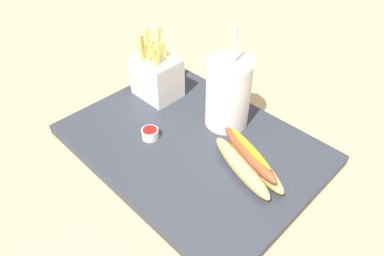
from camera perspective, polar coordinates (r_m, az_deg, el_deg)
name	(u,v)px	position (r m, az deg, el deg)	size (l,w,h in m)	color
ground_plane	(192,152)	(0.68, 0.00, -3.83)	(2.40, 2.40, 0.02)	tan
food_tray	(192,144)	(0.67, 0.00, -2.60)	(0.46, 0.34, 0.02)	#2D333D
soda_cup	(228,93)	(0.66, 5.86, 5.60)	(0.08, 0.08, 0.21)	white
fries_basket	(157,76)	(0.75, -5.73, 8.36)	(0.09, 0.07, 0.15)	white
hot_dog_1	(248,162)	(0.60, 8.98, -5.40)	(0.17, 0.10, 0.06)	tan
ketchup_cup_1	(150,133)	(0.66, -6.79, -0.83)	(0.03, 0.03, 0.02)	white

